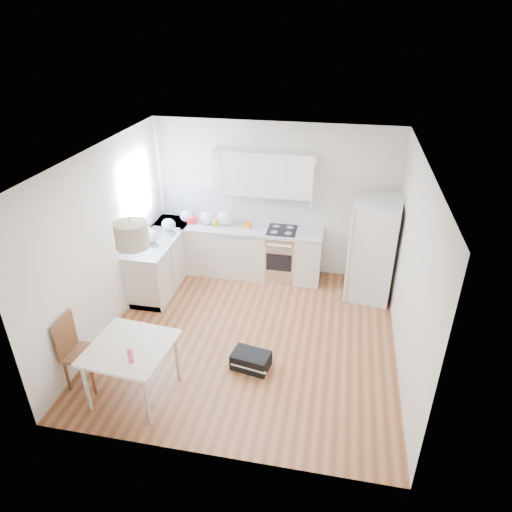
{
  "coord_description": "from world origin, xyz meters",
  "views": [
    {
      "loc": [
        1.13,
        -5.28,
        4.26
      ],
      "look_at": [
        0.02,
        0.4,
        1.14
      ],
      "focal_mm": 32.0,
      "sensor_mm": 36.0,
      "label": 1
    }
  ],
  "objects_px": {
    "dining_chair": "(84,352)",
    "refrigerator": "(374,249)",
    "dining_table": "(130,352)",
    "gym_bag": "(251,360)"
  },
  "relations": [
    {
      "from": "dining_chair",
      "to": "dining_table",
      "type": "bearing_deg",
      "value": -5.38
    },
    {
      "from": "refrigerator",
      "to": "gym_bag",
      "type": "height_order",
      "value": "refrigerator"
    },
    {
      "from": "dining_chair",
      "to": "refrigerator",
      "type": "bearing_deg",
      "value": 38.58
    },
    {
      "from": "refrigerator",
      "to": "gym_bag",
      "type": "distance_m",
      "value": 2.82
    },
    {
      "from": "dining_table",
      "to": "dining_chair",
      "type": "xyz_separation_m",
      "value": [
        -0.68,
        0.06,
        -0.17
      ]
    },
    {
      "from": "dining_table",
      "to": "gym_bag",
      "type": "height_order",
      "value": "dining_table"
    },
    {
      "from": "dining_table",
      "to": "gym_bag",
      "type": "relative_size",
      "value": 2.07
    },
    {
      "from": "dining_table",
      "to": "gym_bag",
      "type": "xyz_separation_m",
      "value": [
        1.32,
        0.74,
        -0.55
      ]
    },
    {
      "from": "refrigerator",
      "to": "dining_chair",
      "type": "relative_size",
      "value": 1.72
    },
    {
      "from": "refrigerator",
      "to": "dining_chair",
      "type": "height_order",
      "value": "refrigerator"
    }
  ]
}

